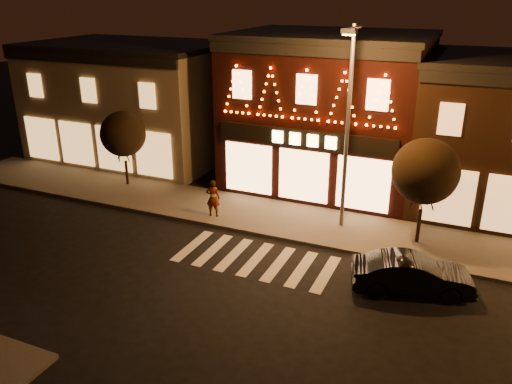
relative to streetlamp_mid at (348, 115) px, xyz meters
The scene contains 9 objects.
ground 10.02m from the streetlamp_mid, 107.12° to the right, with size 120.00×120.00×0.00m, color black.
sidewalk_far 5.35m from the streetlamp_mid, behind, with size 44.00×4.00×0.15m, color #47423D.
building_left 16.67m from the streetlamp_mid, 159.06° to the left, with size 12.20×8.28×7.30m.
building_pulp 6.53m from the streetlamp_mid, 112.79° to the left, with size 10.20×8.34×8.30m.
streetlamp_mid is the anchor object (origin of this frame).
tree_left 12.71m from the streetlamp_mid, behind, with size 2.47×2.47×4.13m.
tree_right 3.97m from the streetlamp_mid, ahead, with size 2.76×2.76×4.62m.
dark_sedan 7.21m from the streetlamp_mid, 47.39° to the right, with size 1.51×4.32×1.42m, color black.
pedestrian 7.47m from the streetlamp_mid, 168.95° to the right, with size 0.67×0.44×1.84m, color gray.
Camera 1 is at (7.53, -13.23, 10.42)m, focal length 36.26 mm.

